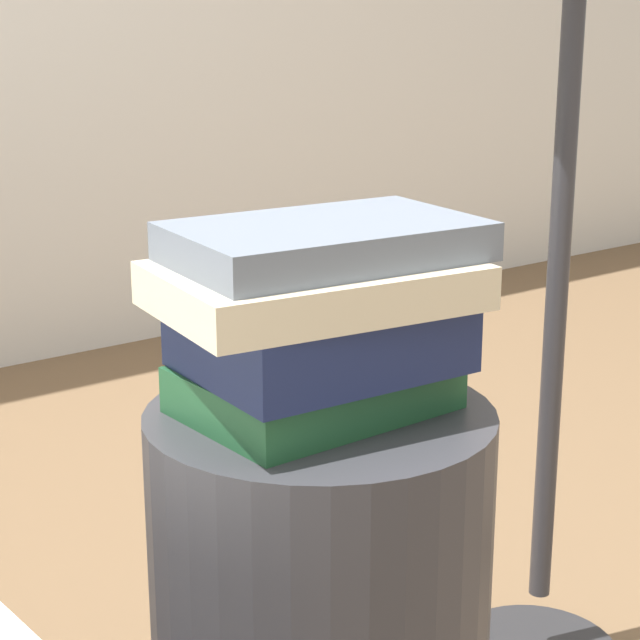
% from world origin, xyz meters
% --- Properties ---
extents(book_forest, '(0.25, 0.18, 0.05)m').
position_xyz_m(book_forest, '(-0.00, 0.01, 0.58)').
color(book_forest, '#1E512D').
rests_on(book_forest, side_table).
extents(book_navy, '(0.25, 0.20, 0.06)m').
position_xyz_m(book_navy, '(0.00, 0.00, 0.63)').
color(book_navy, '#19234C').
rests_on(book_navy, book_forest).
extents(book_cream, '(0.31, 0.22, 0.04)m').
position_xyz_m(book_cream, '(-0.01, -0.01, 0.69)').
color(book_cream, beige).
rests_on(book_cream, book_navy).
extents(book_slate, '(0.30, 0.20, 0.04)m').
position_xyz_m(book_slate, '(0.01, -0.00, 0.72)').
color(book_slate, slate).
rests_on(book_slate, book_cream).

